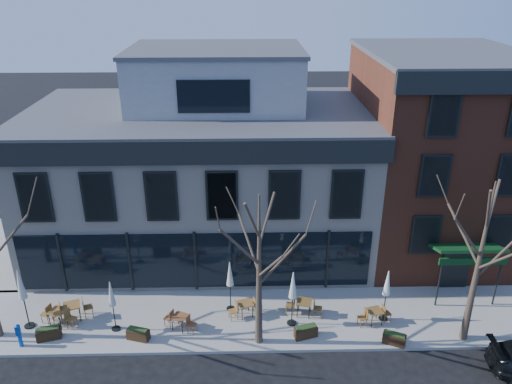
{
  "coord_description": "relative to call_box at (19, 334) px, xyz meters",
  "views": [
    {
      "loc": [
        2.45,
        -21.1,
        14.97
      ],
      "look_at": [
        3.03,
        2.0,
        4.65
      ],
      "focal_mm": 35.0,
      "sensor_mm": 36.0,
      "label": 1
    }
  ],
  "objects": [
    {
      "name": "ground",
      "position": [
        7.24,
        3.94,
        -0.77
      ],
      "size": [
        120.0,
        120.0,
        0.0
      ],
      "primitive_type": "plane",
      "color": "black",
      "rests_on": "ground"
    },
    {
      "name": "sidewalk_front",
      "position": [
        10.49,
        1.79,
        -0.69
      ],
      "size": [
        33.5,
        4.7,
        0.15
      ],
      "primitive_type": "cube",
      "color": "gray",
      "rests_on": "ground"
    },
    {
      "name": "sidewalk_side",
      "position": [
        -4.01,
        9.94,
        -0.69
      ],
      "size": [
        4.5,
        12.0,
        0.15
      ],
      "primitive_type": "cube",
      "color": "gray",
      "rests_on": "ground"
    },
    {
      "name": "corner_building",
      "position": [
        7.31,
        9.01,
        3.96
      ],
      "size": [
        18.39,
        10.39,
        11.1
      ],
      "color": "beige",
      "rests_on": "ground"
    },
    {
      "name": "red_brick_building",
      "position": [
        20.24,
        8.93,
        4.87
      ],
      "size": [
        8.2,
        11.78,
        11.18
      ],
      "color": "brown",
      "rests_on": "ground"
    },
    {
      "name": "tree_mid",
      "position": [
        10.25,
        0.04,
        3.03
      ],
      "size": [
        3.5,
        3.55,
        7.04
      ],
      "color": "#382B21",
      "rests_on": "sidewalk_front"
    },
    {
      "name": "tree_right",
      "position": [
        19.25,
        0.04,
        3.25
      ],
      "size": [
        3.72,
        3.77,
        7.48
      ],
      "color": "#382B21",
      "rests_on": "sidewalk_front"
    },
    {
      "name": "call_box",
      "position": [
        0.0,
        0.0,
        0.0
      ],
      "size": [
        0.23,
        0.23,
        1.17
      ],
      "color": "#0D49B5",
      "rests_on": "sidewalk_front"
    },
    {
      "name": "cafe_set_0",
      "position": [
        1.19,
        1.41,
        -0.14
      ],
      "size": [
        1.83,
        0.98,
        0.94
      ],
      "color": "brown",
      "rests_on": "sidewalk_front"
    },
    {
      "name": "cafe_set_1",
      "position": [
        1.7,
        1.78,
        -0.12
      ],
      "size": [
        1.88,
        1.09,
        0.97
      ],
      "color": "brown",
      "rests_on": "sidewalk_front"
    },
    {
      "name": "cafe_set_2",
      "position": [
        6.73,
        0.97,
        -0.19
      ],
      "size": [
        1.61,
        1.03,
        0.84
      ],
      "color": "brown",
      "rests_on": "sidewalk_front"
    },
    {
      "name": "cafe_set_3",
      "position": [
        9.67,
        1.84,
        -0.17
      ],
      "size": [
        1.67,
        0.96,
        0.86
      ],
      "color": "brown",
      "rests_on": "sidewalk_front"
    },
    {
      "name": "cafe_set_4",
      "position": [
        12.4,
        1.84,
        -0.15
      ],
      "size": [
        1.77,
        0.83,
        0.91
      ],
      "color": "brown",
      "rests_on": "sidewalk_front"
    },
    {
      "name": "cafe_set_5",
      "position": [
        15.55,
        1.15,
        -0.18
      ],
      "size": [
        1.66,
        0.78,
        0.85
      ],
      "color": "brown",
      "rests_on": "sidewalk_front"
    },
    {
      "name": "umbrella_0",
      "position": [
        -0.15,
        1.3,
        1.49
      ],
      "size": [
        0.48,
        0.48,
        2.98
      ],
      "color": "black",
      "rests_on": "sidewalk_front"
    },
    {
      "name": "umbrella_1",
      "position": [
        3.82,
        1.01,
        1.17
      ],
      "size": [
        0.4,
        0.4,
        2.53
      ],
      "color": "black",
      "rests_on": "sidewalk_front"
    },
    {
      "name": "umbrella_2",
      "position": [
        8.97,
        2.33,
        1.23
      ],
      "size": [
        0.42,
        0.42,
        2.62
      ],
      "color": "black",
      "rests_on": "sidewalk_front"
    },
    {
      "name": "umbrella_3",
      "position": [
        11.78,
        1.2,
        1.34
      ],
      "size": [
        0.44,
        0.44,
        2.77
      ],
      "color": "black",
      "rests_on": "sidewalk_front"
    },
    {
      "name": "umbrella_4",
      "position": [
        16.05,
        1.42,
        1.23
      ],
      "size": [
        0.42,
        0.42,
        2.62
      ],
      "color": "black",
      "rests_on": "sidewalk_front"
    },
    {
      "name": "planter_0",
      "position": [
        1.05,
        0.44,
        -0.33
      ],
      "size": [
        1.1,
        0.67,
        0.58
      ],
      "color": "black",
      "rests_on": "sidewalk_front"
    },
    {
      "name": "planter_1",
      "position": [
        4.97,
        0.32,
        -0.35
      ],
      "size": [
        1.05,
        0.65,
        0.55
      ],
      "color": "#322110",
      "rests_on": "sidewalk_front"
    },
    {
      "name": "planter_2",
      "position": [
        12.32,
        0.29,
        -0.34
      ],
      "size": [
        1.08,
        0.68,
        0.56
      ],
      "color": "black",
      "rests_on": "sidewalk_front"
    },
    {
      "name": "planter_3",
      "position": [
        16.09,
        -0.26,
        -0.35
      ],
      "size": [
        1.05,
        0.76,
        0.54
      ],
      "color": "black",
      "rests_on": "sidewalk_front"
    }
  ]
}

